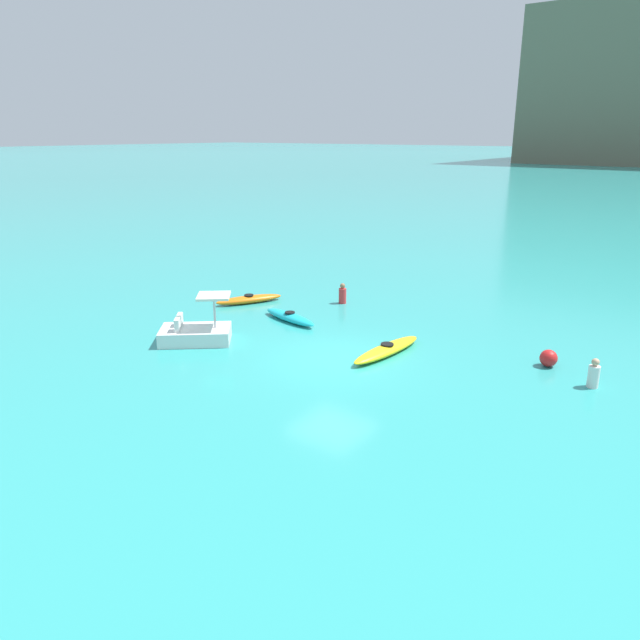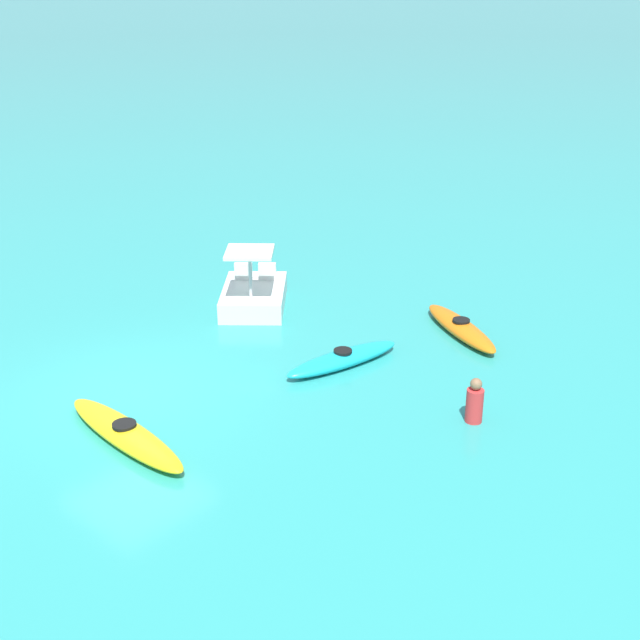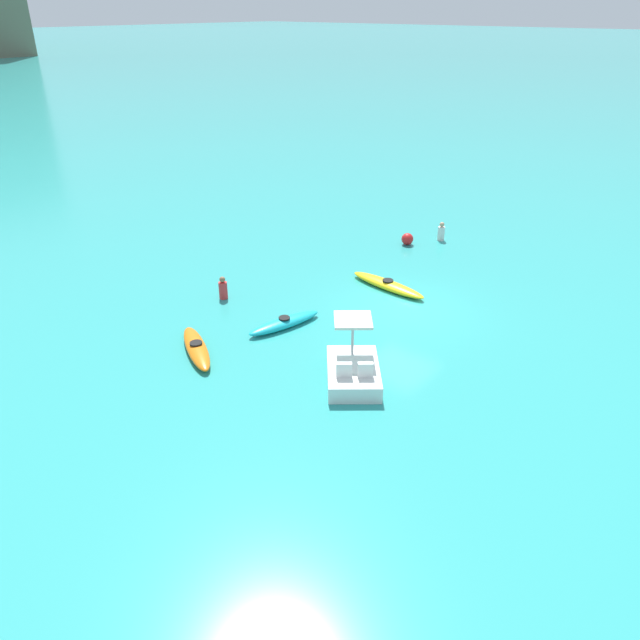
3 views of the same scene
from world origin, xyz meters
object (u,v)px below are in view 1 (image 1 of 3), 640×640
object	(u,v)px
kayak_orange	(249,299)
kayak_yellow	(387,350)
person_by_kayaks	(342,295)
kayak_cyan	(290,317)
pedal_boat_white	(196,332)
buoy_red	(549,358)
person_near_shore	(594,375)

from	to	relation	value
kayak_orange	kayak_yellow	world-z (taller)	same
kayak_yellow	person_by_kayaks	world-z (taller)	person_by_kayaks
kayak_orange	kayak_cyan	size ratio (longest dim) A/B	0.99
kayak_orange	kayak_yellow	xyz separation A→B (m)	(7.94, -1.88, -0.00)
pedal_boat_white	buoy_red	size ratio (longest dim) A/B	5.15
kayak_orange	buoy_red	distance (m)	12.54
kayak_orange	kayak_cyan	world-z (taller)	same
buoy_red	person_by_kayaks	distance (m)	9.54
kayak_orange	person_near_shore	world-z (taller)	person_near_shore
kayak_cyan	kayak_yellow	xyz separation A→B (m)	(4.89, -0.92, -0.00)
person_near_shore	kayak_yellow	bearing A→B (deg)	-168.99
kayak_orange	person_near_shore	size ratio (longest dim) A/B	3.25
kayak_yellow	pedal_boat_white	size ratio (longest dim) A/B	1.24
person_by_kayaks	person_near_shore	bearing A→B (deg)	-15.69
pedal_boat_white	person_by_kayaks	distance (m)	7.24
person_near_shore	pedal_boat_white	bearing A→B (deg)	-161.42
kayak_cyan	person_near_shore	distance (m)	11.01
kayak_cyan	buoy_red	world-z (taller)	buoy_red
kayak_yellow	buoy_red	distance (m)	5.05
pedal_boat_white	buoy_red	xyz separation A→B (m)	(10.61, 4.95, -0.06)
kayak_cyan	person_near_shore	size ratio (longest dim) A/B	3.28
kayak_orange	kayak_yellow	size ratio (longest dim) A/B	0.82
kayak_orange	pedal_boat_white	world-z (taller)	pedal_boat_white
kayak_yellow	person_near_shore	xyz separation A→B (m)	(6.12, 1.19, 0.22)
kayak_orange	kayak_cyan	bearing A→B (deg)	-17.48
buoy_red	person_near_shore	size ratio (longest dim) A/B	0.62
pedal_boat_white	person_by_kayaks	xyz separation A→B (m)	(1.32, 7.11, 0.05)
kayak_cyan	pedal_boat_white	world-z (taller)	pedal_boat_white
buoy_red	person_near_shore	bearing A→B (deg)	-30.05
person_near_shore	person_by_kayaks	xyz separation A→B (m)	(-10.81, 3.04, 0.00)
buoy_red	kayak_yellow	bearing A→B (deg)	-155.80
pedal_boat_white	person_by_kayaks	world-z (taller)	pedal_boat_white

